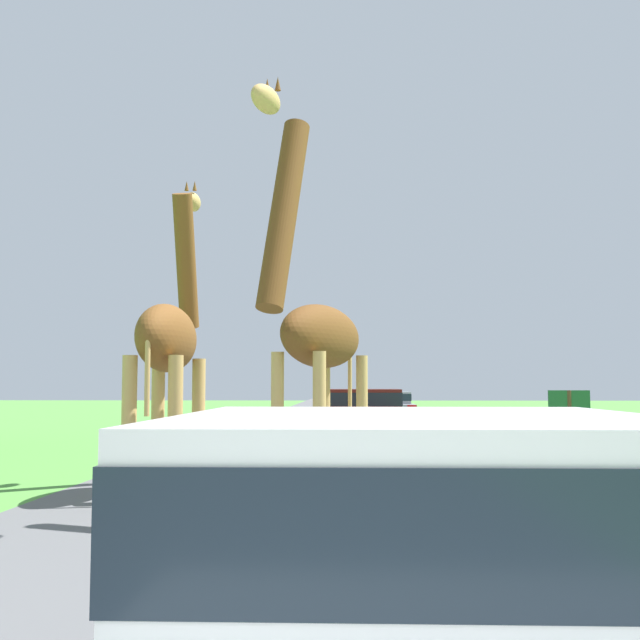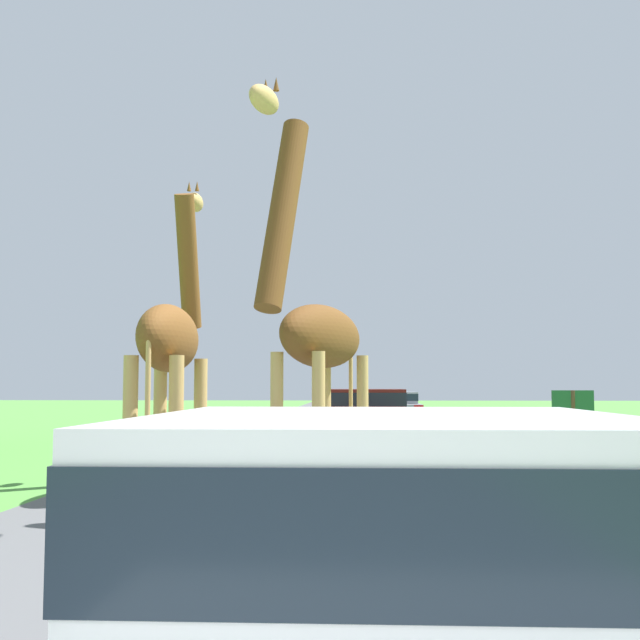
{
  "view_description": "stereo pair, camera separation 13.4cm",
  "coord_description": "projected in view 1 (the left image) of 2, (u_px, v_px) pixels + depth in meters",
  "views": [
    {
      "loc": [
        0.9,
        0.66,
        1.55
      ],
      "look_at": [
        0.53,
        10.85,
        2.37
      ],
      "focal_mm": 45.0,
      "sensor_mm": 36.0,
      "label": 1
    },
    {
      "loc": [
        1.04,
        0.67,
        1.55
      ],
      "look_at": [
        0.53,
        10.85,
        2.37
      ],
      "focal_mm": 45.0,
      "sensor_mm": 36.0,
      "label": 2
    }
  ],
  "objects": [
    {
      "name": "car_queue_right",
      "position": [
        387.0,
        408.0,
        28.93
      ],
      "size": [
        1.76,
        4.53,
        1.29
      ],
      "color": "gray",
      "rests_on": "ground"
    },
    {
      "name": "sign_post",
      "position": [
        569.0,
        416.0,
        13.56
      ],
      "size": [
        0.7,
        0.08,
        1.45
      ],
      "color": "#4C3823",
      "rests_on": "ground"
    },
    {
      "name": "car_lead_maroon",
      "position": [
        419.0,
        614.0,
        2.76
      ],
      "size": [
        1.84,
        4.33,
        1.44
      ],
      "color": "silver",
      "rests_on": "ground"
    },
    {
      "name": "road",
      "position": [
        324.0,
        427.0,
        29.13
      ],
      "size": [
        6.65,
        120.0,
        0.0
      ],
      "color": "#5B5B5E",
      "rests_on": "ground"
    },
    {
      "name": "giraffe_companion",
      "position": [
        169.0,
        342.0,
        11.55
      ],
      "size": [
        0.91,
        2.91,
        4.86
      ],
      "rotation": [
        0.0,
        0.0,
        -0.02
      ],
      "color": "tan",
      "rests_on": "ground"
    },
    {
      "name": "giraffe_near_road",
      "position": [
        316.0,
        327.0,
        10.02
      ],
      "size": [
        1.45,
        2.98,
        5.02
      ],
      "rotation": [
        0.0,
        0.0,
        2.79
      ],
      "color": "tan",
      "rests_on": "ground"
    },
    {
      "name": "car_queue_left",
      "position": [
        360.0,
        420.0,
        17.39
      ],
      "size": [
        1.89,
        4.16,
        1.45
      ],
      "color": "#561914",
      "rests_on": "ground"
    }
  ]
}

